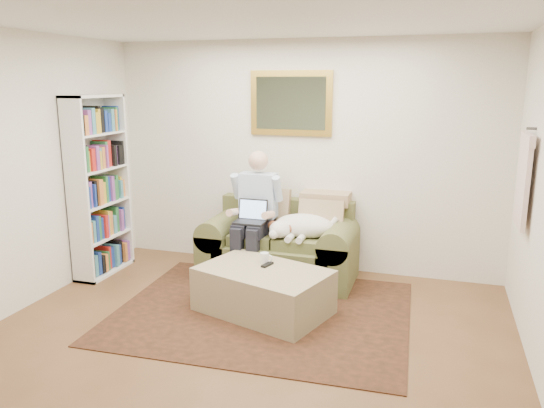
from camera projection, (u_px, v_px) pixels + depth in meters
The scene contains 12 objects.
room_shell at pixel (233, 194), 4.04m from camera, with size 4.51×5.00×2.61m.
rug at pixel (263, 311), 5.03m from camera, with size 2.71×2.17×0.01m, color black.
sofa at pixel (279, 252), 5.88m from camera, with size 1.67×0.85×1.00m.
seated_man at pixel (253, 218), 5.72m from camera, with size 0.55×0.79×1.41m, color #8CA8D8, non-canonical shape.
laptop at pixel (251, 216), 5.65m from camera, with size 0.32×0.26×0.23m.
sleeping_dog at pixel (304, 226), 5.64m from camera, with size 0.69×0.43×0.26m, color white, non-canonical shape.
ottoman at pixel (263, 291), 4.98m from camera, with size 1.18×0.75×0.43m, color tan.
coffee_mug at pixel (264, 258), 5.10m from camera, with size 0.08×0.08×0.10m, color white.
tv_remote at pixel (267, 265), 5.03m from camera, with size 0.05×0.15×0.02m, color black.
bookshelf at pixel (99, 186), 5.88m from camera, with size 0.28×0.80×2.00m, color white, non-canonical shape.
wall_mirror at pixel (291, 103), 5.92m from camera, with size 0.94×0.04×0.72m.
hanging_shirt at pixel (524, 175), 4.55m from camera, with size 0.06×0.52×0.90m, color beige, non-canonical shape.
Camera 1 is at (1.47, -3.33, 2.13)m, focal length 35.00 mm.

